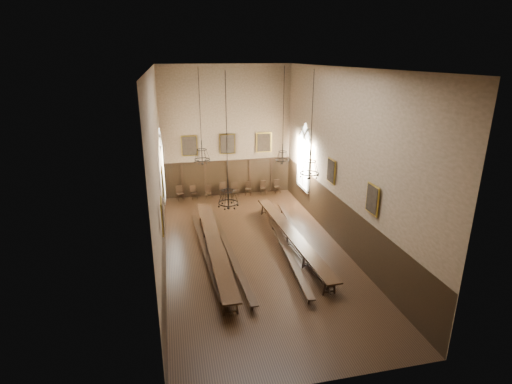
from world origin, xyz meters
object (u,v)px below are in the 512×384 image
object	(u,v)px
chair_4	(235,192)
chandelier_back_right	(283,153)
chair_0	(180,196)
chair_2	(209,194)
bench_right_inner	(282,243)
bench_right_outer	(300,239)
table_right	(291,239)
chandelier_front_left	(228,194)
chair_3	(223,193)
table_left	(215,249)
bench_left_outer	(206,252)
chair_1	(194,195)
bench_left_inner	(228,250)
chandelier_back_left	(202,153)
chair_5	(248,191)
chair_7	(277,189)
chandelier_front_right	(310,166)
chair_6	(263,190)

from	to	relation	value
chair_4	chandelier_back_right	size ratio (longest dim) A/B	0.19
chair_0	chair_2	bearing A→B (deg)	-13.72
bench_right_inner	bench_right_outer	size ratio (longest dim) A/B	1.10
table_right	chair_2	world-z (taller)	chair_2
bench_right_inner	chandelier_front_left	world-z (taller)	chandelier_front_left
bench_right_inner	chair_3	size ratio (longest dim) A/B	10.39
table_right	chair_3	xyz separation A→B (m)	(-2.39, 8.46, -0.09)
chair_2	chandelier_back_right	world-z (taller)	chandelier_back_right
bench_right_inner	chandelier_back_right	distance (m)	5.13
table_left	bench_right_inner	size ratio (longest dim) A/B	1.00
bench_left_outer	chair_1	size ratio (longest dim) A/B	10.03
chandelier_back_right	table_left	bearing A→B (deg)	-143.45
bench_left_inner	chandelier_back_left	size ratio (longest dim) A/B	2.16
bench_right_outer	chair_1	size ratio (longest dim) A/B	10.52
chair_0	chair_5	xyz separation A→B (m)	(4.81, 0.06, -0.02)
chair_7	chandelier_front_right	bearing A→B (deg)	-96.75
table_left	table_right	size ratio (longest dim) A/B	1.04
chair_3	bench_right_inner	bearing A→B (deg)	-82.52
chandelier_front_left	chair_4	bearing A→B (deg)	79.16
chair_1	chair_3	bearing A→B (deg)	-17.93
bench_left_inner	chandelier_back_left	world-z (taller)	chandelier_back_left
chandelier_back_left	chandelier_back_right	xyz separation A→B (m)	(4.55, 0.70, -0.38)
bench_left_outer	chair_2	bearing A→B (deg)	82.89
chair_2	chandelier_front_right	xyz separation A→B (m)	(3.38, -10.84, 4.71)
chair_2	chair_5	world-z (taller)	chair_5
bench_left_outer	chandelier_back_left	size ratio (longest dim) A/B	1.94
bench_left_inner	chair_5	size ratio (longest dim) A/B	10.85
table_left	bench_left_outer	size ratio (longest dim) A/B	1.15
chair_1	chandelier_front_left	distance (m)	12.16
chair_4	chair_6	world-z (taller)	chair_4
chair_6	chair_7	bearing A→B (deg)	11.70
bench_right_outer	chair_2	xyz separation A→B (m)	(-3.97, 8.35, -0.01)
bench_left_outer	chair_0	xyz separation A→B (m)	(-0.88, 8.66, 0.04)
bench_left_outer	chair_7	distance (m)	10.67
chair_5	chandelier_front_right	world-z (taller)	chandelier_front_right
table_left	chair_1	size ratio (longest dim) A/B	11.55
bench_left_outer	chandelier_back_left	xyz separation A→B (m)	(0.24, 2.43, 4.44)
bench_left_inner	chair_4	bearing A→B (deg)	77.98
bench_left_outer	chair_5	bearing A→B (deg)	65.74
bench_right_inner	chair_3	bearing A→B (deg)	102.16
bench_left_outer	chair_6	bearing A→B (deg)	59.94
table_right	chair_6	distance (m)	8.50
bench_left_outer	chair_6	world-z (taller)	chair_6
chandelier_back_right	chair_5	bearing A→B (deg)	98.73
table_right	bench_left_inner	xyz separation A→B (m)	(-3.38, -0.29, -0.11)
chandelier_front_left	chair_5	bearing A→B (deg)	74.74
chair_1	chair_6	distance (m)	4.98
chair_1	chair_4	distance (m)	2.93
chair_5	chair_0	bearing A→B (deg)	-160.53
bench_right_inner	table_left	bearing A→B (deg)	-178.12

